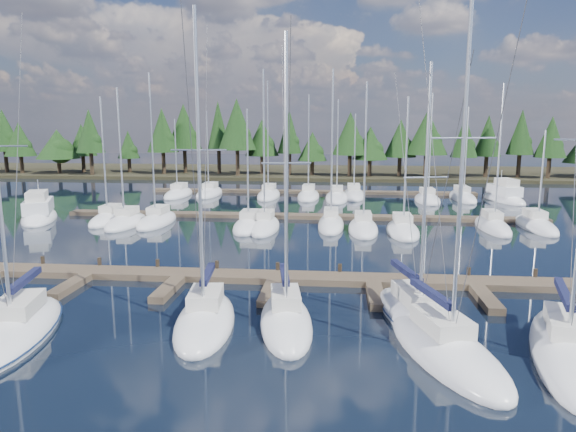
# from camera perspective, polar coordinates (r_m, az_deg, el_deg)

# --- Properties ---
(ground) EXTENTS (260.00, 260.00, 0.00)m
(ground) POSITION_cam_1_polar(r_m,az_deg,el_deg) (44.05, 0.51, -2.55)
(ground) COLOR black
(ground) RESTS_ON ground
(far_shore) EXTENTS (220.00, 30.00, 0.60)m
(far_shore) POSITION_cam_1_polar(r_m,az_deg,el_deg) (103.31, 3.43, 4.88)
(far_shore) COLOR black
(far_shore) RESTS_ON ground
(main_dock) EXTENTS (44.00, 6.13, 0.90)m
(main_dock) POSITION_cam_1_polar(r_m,az_deg,el_deg) (31.83, -1.49, -7.15)
(main_dock) COLOR brown
(main_dock) RESTS_ON ground
(back_docks) EXTENTS (50.00, 21.80, 0.40)m
(back_docks) POSITION_cam_1_polar(r_m,az_deg,el_deg) (63.22, 2.06, 1.49)
(back_docks) COLOR brown
(back_docks) RESTS_ON ground
(front_sailboat_1) EXTENTS (5.08, 9.61, 15.89)m
(front_sailboat_1) POSITION_cam_1_polar(r_m,az_deg,el_deg) (27.35, -27.91, -11.11)
(front_sailboat_1) COLOR silver
(front_sailboat_1) RESTS_ON ground
(front_sailboat_2) EXTENTS (3.64, 7.96, 15.49)m
(front_sailboat_2) POSITION_cam_1_polar(r_m,az_deg,el_deg) (25.68, -9.20, -11.35)
(front_sailboat_2) COLOR silver
(front_sailboat_2) RESTS_ON ground
(front_sailboat_3) EXTENTS (3.62, 7.88, 14.43)m
(front_sailboat_3) POSITION_cam_1_polar(r_m,az_deg,el_deg) (25.33, -0.24, -11.52)
(front_sailboat_3) COLOR silver
(front_sailboat_3) RESTS_ON ground
(front_sailboat_4) EXTENTS (4.60, 9.49, 13.20)m
(front_sailboat_4) POSITION_cam_1_polar(r_m,az_deg,el_deg) (26.47, 13.97, -10.91)
(front_sailboat_4) COLOR silver
(front_sailboat_4) RESTS_ON ground
(front_sailboat_5) EXTENTS (5.44, 9.42, 16.60)m
(front_sailboat_5) POSITION_cam_1_polar(r_m,az_deg,el_deg) (23.40, 17.08, -13.88)
(front_sailboat_5) COLOR silver
(front_sailboat_5) RESTS_ON ground
(front_sailboat_6) EXTENTS (5.27, 10.47, 16.49)m
(front_sailboat_6) POSITION_cam_1_polar(r_m,az_deg,el_deg) (25.19, 28.44, -12.93)
(front_sailboat_6) COLOR silver
(front_sailboat_6) RESTS_ON ground
(back_sailboat_rows) EXTENTS (44.19, 32.40, 16.11)m
(back_sailboat_rows) POSITION_cam_1_polar(r_m,az_deg,el_deg) (58.95, 2.43, 0.92)
(back_sailboat_rows) COLOR silver
(back_sailboat_rows) RESTS_ON ground
(motor_yacht_left) EXTENTS (7.04, 10.27, 4.91)m
(motor_yacht_left) POSITION_cam_1_polar(r_m,az_deg,el_deg) (58.95, -25.93, 0.18)
(motor_yacht_left) COLOR silver
(motor_yacht_left) RESTS_ON ground
(motor_yacht_right) EXTENTS (4.81, 9.89, 4.74)m
(motor_yacht_right) POSITION_cam_1_polar(r_m,az_deg,el_deg) (71.83, 22.85, 1.99)
(motor_yacht_right) COLOR silver
(motor_yacht_right) RESTS_ON ground
(tree_line) EXTENTS (186.10, 12.11, 13.71)m
(tree_line) POSITION_cam_1_polar(r_m,az_deg,el_deg) (93.21, 2.18, 8.80)
(tree_line) COLOR black
(tree_line) RESTS_ON far_shore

